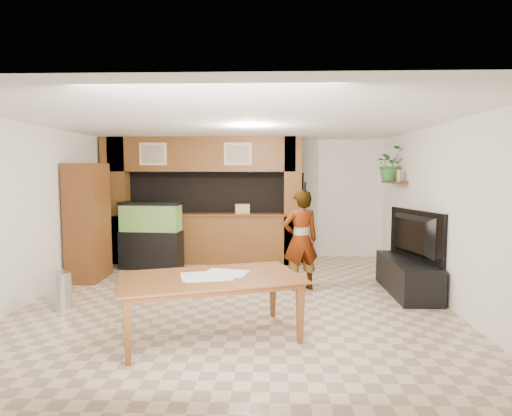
{
  "coord_description": "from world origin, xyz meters",
  "views": [
    {
      "loc": [
        0.5,
        -6.27,
        1.92
      ],
      "look_at": [
        0.27,
        0.6,
        1.32
      ],
      "focal_mm": 30.0,
      "sensor_mm": 36.0,
      "label": 1
    }
  ],
  "objects_px": {
    "pantry_cabinet": "(88,222)",
    "aquarium": "(151,236)",
    "dining_table": "(211,308)",
    "person": "(301,240)",
    "television": "(409,235)"
  },
  "relations": [
    {
      "from": "pantry_cabinet",
      "to": "aquarium",
      "type": "relative_size",
      "value": 1.56
    },
    {
      "from": "dining_table",
      "to": "person",
      "type": "bearing_deg",
      "value": 42.4
    },
    {
      "from": "aquarium",
      "to": "television",
      "type": "xyz_separation_m",
      "value": [
        4.49,
        -1.56,
        0.28
      ]
    },
    {
      "from": "person",
      "to": "television",
      "type": "bearing_deg",
      "value": 159.08
    },
    {
      "from": "aquarium",
      "to": "person",
      "type": "relative_size",
      "value": 0.81
    },
    {
      "from": "person",
      "to": "dining_table",
      "type": "xyz_separation_m",
      "value": [
        -1.16,
        -2.09,
        -0.45
      ]
    },
    {
      "from": "pantry_cabinet",
      "to": "television",
      "type": "relative_size",
      "value": 1.51
    },
    {
      "from": "pantry_cabinet",
      "to": "dining_table",
      "type": "relative_size",
      "value": 1.01
    },
    {
      "from": "aquarium",
      "to": "dining_table",
      "type": "distance_m",
      "value": 3.88
    },
    {
      "from": "aquarium",
      "to": "television",
      "type": "bearing_deg",
      "value": -13.57
    },
    {
      "from": "dining_table",
      "to": "pantry_cabinet",
      "type": "bearing_deg",
      "value": 115.51
    },
    {
      "from": "person",
      "to": "dining_table",
      "type": "height_order",
      "value": "person"
    },
    {
      "from": "television",
      "to": "aquarium",
      "type": "bearing_deg",
      "value": 55.33
    },
    {
      "from": "television",
      "to": "dining_table",
      "type": "xyz_separation_m",
      "value": [
        -2.82,
        -1.93,
        -0.56
      ]
    },
    {
      "from": "television",
      "to": "person",
      "type": "distance_m",
      "value": 1.68
    }
  ]
}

